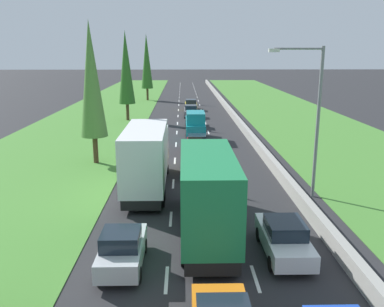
{
  "coord_description": "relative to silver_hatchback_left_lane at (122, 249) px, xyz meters",
  "views": [
    {
      "loc": [
        -1.07,
        0.63,
        8.68
      ],
      "look_at": [
        -0.34,
        33.01,
        0.61
      ],
      "focal_mm": 38.28,
      "sensor_mm": 36.0,
      "label": 1
    }
  ],
  "objects": [
    {
      "name": "maroon_hatchback_centre_lane",
      "position": [
        3.7,
        19.41,
        0.0
      ],
      "size": [
        1.74,
        3.9,
        1.72
      ],
      "color": "maroon",
      "rests_on": "ground"
    },
    {
      "name": "street_light_mast",
      "position": [
        10.13,
        8.34,
        4.4
      ],
      "size": [
        3.2,
        0.28,
        9.0
      ],
      "color": "gray",
      "rests_on": "ground"
    },
    {
      "name": "grass_verge_right",
      "position": [
        17.94,
        44.03,
        -0.82
      ],
      "size": [
        14.0,
        140.0,
        0.04
      ],
      "primitive_type": "cube",
      "color": "#478433",
      "rests_on": "ground"
    },
    {
      "name": "poplar_tree_fourth",
      "position": [
        -3.95,
        60.16,
        6.14
      ],
      "size": [
        2.1,
        2.1,
        11.85
      ],
      "color": "#4C3823",
      "rests_on": "ground"
    },
    {
      "name": "teal_sedan_centre_lane",
      "position": [
        3.73,
        32.53,
        -0.02
      ],
      "size": [
        1.82,
        4.5,
        1.64
      ],
      "color": "teal",
      "rests_on": "ground"
    },
    {
      "name": "green_box_truck_centre_lane",
      "position": [
        3.63,
        3.17,
        1.35
      ],
      "size": [
        2.46,
        9.4,
        4.18
      ],
      "color": "black",
      "rests_on": "ground"
    },
    {
      "name": "median_barrier",
      "position": [
        9.29,
        44.03,
        -0.41
      ],
      "size": [
        0.44,
        120.0,
        0.85
      ],
      "primitive_type": "cube",
      "color": "#9E9B93",
      "rests_on": "ground"
    },
    {
      "name": "white_box_truck_left_lane",
      "position": [
        0.21,
        9.92,
        1.35
      ],
      "size": [
        2.46,
        9.4,
        4.18
      ],
      "color": "black",
      "rests_on": "ground"
    },
    {
      "name": "yellow_sedan_centre_lane_eighth",
      "position": [
        3.75,
        47.03,
        -0.02
      ],
      "size": [
        1.82,
        4.5,
        1.64
      ],
      "color": "yellow",
      "rests_on": "ground"
    },
    {
      "name": "lane_markings",
      "position": [
        3.59,
        44.03,
        -0.83
      ],
      "size": [
        3.64,
        116.0,
        0.01
      ],
      "color": "white",
      "rests_on": "ground"
    },
    {
      "name": "poplar_tree_second",
      "position": [
        -4.46,
        16.5,
        5.74
      ],
      "size": [
        2.08,
        2.08,
        11.06
      ],
      "color": "#4C3823",
      "rests_on": "ground"
    },
    {
      "name": "grey_sedan_centre_lane",
      "position": [
        3.61,
        40.17,
        -0.02
      ],
      "size": [
        1.82,
        4.5,
        1.64
      ],
      "color": "slate",
      "rests_on": "ground"
    },
    {
      "name": "ground_plane",
      "position": [
        3.59,
        44.03,
        -0.84
      ],
      "size": [
        300.0,
        300.0,
        0.0
      ],
      "primitive_type": "plane",
      "color": "#28282B",
      "rests_on": "ground"
    },
    {
      "name": "poplar_tree_third",
      "position": [
        -4.64,
        37.52,
        5.87
      ],
      "size": [
        2.08,
        2.08,
        11.32
      ],
      "color": "#4C3823",
      "rests_on": "ground"
    },
    {
      "name": "grass_verge_left",
      "position": [
        -9.06,
        44.03,
        -0.82
      ],
      "size": [
        14.0,
        140.0,
        0.04
      ],
      "primitive_type": "cube",
      "color": "#478433",
      "rests_on": "ground"
    },
    {
      "name": "yellow_sedan_centre_lane",
      "position": [
        3.34,
        13.77,
        -0.02
      ],
      "size": [
        1.82,
        4.5,
        1.64
      ],
      "color": "yellow",
      "rests_on": "ground"
    },
    {
      "name": "teal_van_centre_lane",
      "position": [
        3.78,
        25.5,
        0.56
      ],
      "size": [
        1.96,
        4.9,
        2.82
      ],
      "color": "teal",
      "rests_on": "ground"
    },
    {
      "name": "silver_hatchback_left_lane",
      "position": [
        0.0,
        0.0,
        0.0
      ],
      "size": [
        1.74,
        3.9,
        1.72
      ],
      "color": "silver",
      "rests_on": "ground"
    },
    {
      "name": "white_sedan_right_lane",
      "position": [
        6.89,
        0.96,
        -0.02
      ],
      "size": [
        1.82,
        4.5,
        1.64
      ],
      "color": "white",
      "rests_on": "ground"
    }
  ]
}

